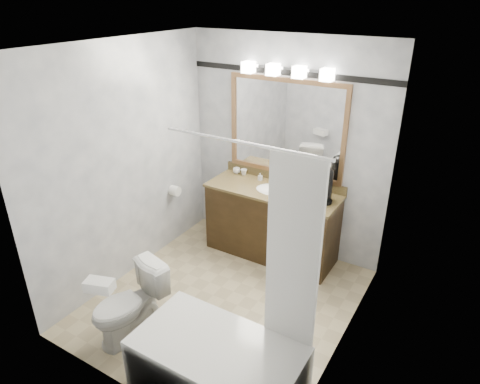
# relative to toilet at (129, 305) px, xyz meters

# --- Properties ---
(room) EXTENTS (2.42, 2.62, 2.52)m
(room) POSITION_rel_toilet_xyz_m (0.46, 0.85, 0.90)
(room) COLOR tan
(room) RESTS_ON ground
(vanity) EXTENTS (1.53, 0.58, 0.97)m
(vanity) POSITION_rel_toilet_xyz_m (0.46, 1.87, 0.09)
(vanity) COLOR black
(vanity) RESTS_ON ground
(mirror) EXTENTS (1.40, 0.04, 1.10)m
(mirror) POSITION_rel_toilet_xyz_m (0.46, 2.13, 1.15)
(mirror) COLOR #9A6D45
(mirror) RESTS_ON room
(vanity_light_bar) EXTENTS (1.02, 0.14, 0.12)m
(vanity_light_bar) POSITION_rel_toilet_xyz_m (0.46, 2.08, 1.79)
(vanity_light_bar) COLOR silver
(vanity_light_bar) RESTS_ON room
(accent_stripe) EXTENTS (2.40, 0.01, 0.06)m
(accent_stripe) POSITION_rel_toilet_xyz_m (0.46, 2.14, 1.75)
(accent_stripe) COLOR black
(accent_stripe) RESTS_ON room
(bathtub) EXTENTS (1.30, 0.75, 1.96)m
(bathtub) POSITION_rel_toilet_xyz_m (1.02, -0.05, -0.07)
(bathtub) COLOR white
(bathtub) RESTS_ON ground
(tp_roll) EXTENTS (0.11, 0.12, 0.12)m
(tp_roll) POSITION_rel_toilet_xyz_m (-0.68, 1.52, 0.35)
(tp_roll) COLOR white
(tp_roll) RESTS_ON room
(toilet) EXTENTS (0.55, 0.76, 0.69)m
(toilet) POSITION_rel_toilet_xyz_m (0.00, 0.00, 0.00)
(toilet) COLOR white
(toilet) RESTS_ON ground
(tissue_box) EXTENTS (0.26, 0.19, 0.09)m
(tissue_box) POSITION_rel_toilet_xyz_m (0.00, -0.27, 0.39)
(tissue_box) COLOR white
(tissue_box) RESTS_ON toilet
(coffee_maker) EXTENTS (0.20, 0.25, 0.38)m
(coffee_maker) POSITION_rel_toilet_xyz_m (1.05, 1.92, 0.70)
(coffee_maker) COLOR black
(coffee_maker) RESTS_ON vanity
(cup_left) EXTENTS (0.09, 0.09, 0.07)m
(cup_left) POSITION_rel_toilet_xyz_m (-0.14, 2.06, 0.54)
(cup_left) COLOR white
(cup_left) RESTS_ON vanity
(cup_right) EXTENTS (0.08, 0.08, 0.07)m
(cup_right) POSITION_rel_toilet_xyz_m (-0.04, 2.07, 0.54)
(cup_right) COLOR white
(cup_right) RESTS_ON vanity
(soap_bottle_a) EXTENTS (0.05, 0.05, 0.09)m
(soap_bottle_a) POSITION_rel_toilet_xyz_m (0.21, 2.02, 0.55)
(soap_bottle_a) COLOR white
(soap_bottle_a) RESTS_ON vanity
(soap_bottle_b) EXTENTS (0.07, 0.07, 0.08)m
(soap_bottle_b) POSITION_rel_toilet_xyz_m (0.50, 2.07, 0.54)
(soap_bottle_b) COLOR white
(soap_bottle_b) RESTS_ON vanity
(soap_bar) EXTENTS (0.09, 0.07, 0.03)m
(soap_bar) POSITION_rel_toilet_xyz_m (0.41, 1.99, 0.52)
(soap_bar) COLOR beige
(soap_bar) RESTS_ON vanity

